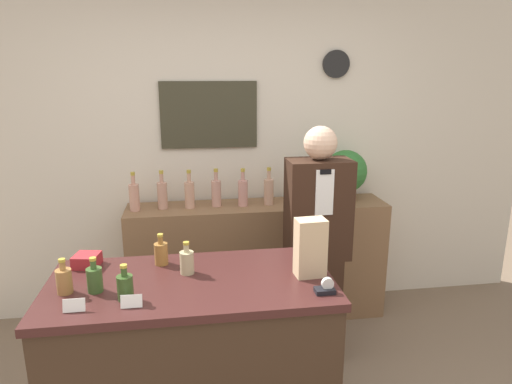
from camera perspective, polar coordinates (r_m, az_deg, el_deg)
back_wall at (r=3.66m, az=-4.00°, el=5.57°), size 5.20×0.09×2.70m
back_shelf at (r=3.69m, az=0.26°, el=-8.64°), size 2.01×0.40×0.94m
display_counter at (r=2.50m, az=-7.70°, el=-20.94°), size 1.37×0.68×0.97m
shopkeeper at (r=3.07m, az=7.59°, el=-6.98°), size 0.41×0.26×1.62m
potted_plant at (r=3.68m, az=11.13°, el=2.36°), size 0.34×0.34×0.40m
paper_bag at (r=2.24m, az=6.81°, el=-6.92°), size 0.15×0.11×0.29m
tape_dispenser at (r=2.13m, az=8.71°, el=-11.79°), size 0.09×0.06×0.07m
price_card_left at (r=2.10m, az=-21.80°, el=-13.03°), size 0.09×0.02×0.06m
price_card_right at (r=2.05m, az=-15.31°, el=-13.05°), size 0.09×0.02×0.06m
gift_box at (r=2.52m, az=-20.39°, el=-8.00°), size 0.14×0.14×0.06m
counter_bottle_0 at (r=2.26m, az=-22.86°, el=-10.13°), size 0.07×0.07×0.17m
counter_bottle_1 at (r=2.22m, az=-19.52°, el=-10.19°), size 0.07×0.07×0.17m
counter_bottle_2 at (r=2.11m, az=-16.04°, el=-11.30°), size 0.07×0.07×0.17m
counter_bottle_3 at (r=2.43m, az=-11.78°, el=-7.46°), size 0.07×0.07×0.17m
counter_bottle_4 at (r=2.30m, az=-8.63°, el=-8.59°), size 0.07×0.07×0.17m
shelf_bottle_0 at (r=3.47m, az=-14.98°, el=-0.52°), size 0.07×0.07×0.29m
shelf_bottle_1 at (r=3.48m, az=-11.63°, el=-0.28°), size 0.07×0.07×0.29m
shelf_bottle_2 at (r=3.46m, az=-8.31°, el=-0.22°), size 0.07×0.07×0.29m
shelf_bottle_3 at (r=3.48m, az=-4.99°, el=-0.02°), size 0.07×0.07×0.29m
shelf_bottle_4 at (r=3.47m, az=-1.65°, el=0.01°), size 0.07×0.07×0.29m
shelf_bottle_5 at (r=3.51m, az=1.61°, el=0.17°), size 0.07×0.07×0.29m
shelf_bottle_6 at (r=3.57m, az=4.74°, el=0.37°), size 0.07×0.07×0.29m
shelf_bottle_7 at (r=3.59m, az=7.98°, el=0.38°), size 0.07×0.07×0.29m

